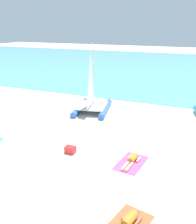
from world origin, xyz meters
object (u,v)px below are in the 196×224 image
Objects in this scene: towel_middle at (131,163)px; sunbather_right at (128,222)px; sunbather_middle at (132,160)px; sailboat_blue at (92,102)px; cooler_box at (70,150)px.

towel_middle is 3.90m from sunbather_right.
sunbather_middle is (0.01, 0.07, 0.13)m from towel_middle.
sailboat_blue reaches higher than towel_middle.
towel_middle is at bearing -90.00° from sunbather_middle.
sailboat_blue reaches higher than cooler_box.
cooler_box is at bearing 151.32° from sunbather_right.
sunbather_right is 3.12× the size of cooler_box.
towel_middle is 0.14m from sunbather_middle.
sunbather_middle is 3.14× the size of cooler_box.
towel_middle is 1.22× the size of sunbather_right.
sunbather_middle is at bearing -64.01° from sailboat_blue.
sunbather_right reaches higher than towel_middle.
cooler_box is (-4.04, 3.50, 0.05)m from sunbather_right.
cooler_box reaches higher than towel_middle.
sunbather_right is (1.00, -3.76, 0.13)m from towel_middle.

